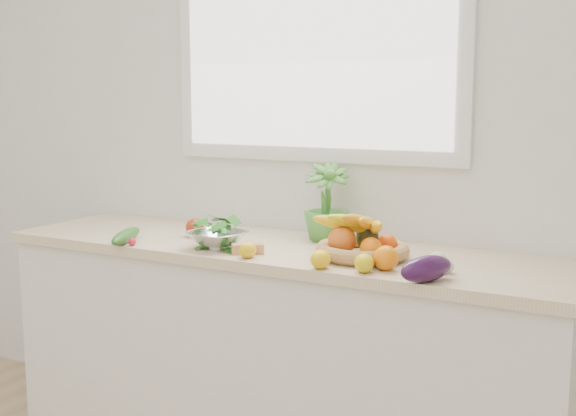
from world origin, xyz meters
The scene contains 20 objects.
back_wall centered at (0.00, 2.25, 1.35)m, with size 4.50×0.02×2.70m, color white.
counter_cabinet centered at (0.00, 1.95, 0.43)m, with size 2.20×0.58×0.86m, color silver.
countertop centered at (0.00, 1.95, 0.88)m, with size 2.24×0.62×0.04m, color beige.
window_frame centered at (0.00, 2.23, 1.75)m, with size 1.30×0.03×1.10m, color white.
window_pane centered at (0.00, 2.21, 1.75)m, with size 1.18×0.01×0.98m, color white.
orange_loose centered at (0.51, 1.76, 0.94)m, with size 0.08×0.08×0.08m, color orange.
lemon_a centered at (0.31, 1.68, 0.93)m, with size 0.06×0.08×0.06m, color yellow.
lemon_b centered at (0.01, 1.70, 0.93)m, with size 0.06×0.07×0.06m, color #EAB40C.
lemon_c centered at (0.46, 1.70, 0.93)m, with size 0.06×0.08×0.06m, color #DCC10B.
apple centered at (-0.38, 1.93, 0.94)m, with size 0.08×0.08×0.08m, color #A9290D.
ginger centered at (-0.02, 1.76, 0.92)m, with size 0.11×0.05×0.04m, color tan.
garlic_a centered at (0.69, 1.82, 0.92)m, with size 0.05×0.05×0.05m, color silver.
garlic_b centered at (0.63, 1.92, 0.92)m, with size 0.05×0.05×0.05m, color beige.
garlic_c centered at (0.45, 1.85, 0.92)m, with size 0.05×0.05×0.04m, color beige.
eggplant centered at (0.67, 1.68, 0.94)m, with size 0.08×0.20×0.08m, color #2E0F38.
cucumber centered at (-0.55, 1.71, 0.93)m, with size 0.05×0.28×0.05m, color #1B5318.
radish centered at (-0.48, 1.67, 0.92)m, with size 0.03×0.03×0.03m, color red.
potted_herb centered at (0.12, 2.12, 1.05)m, with size 0.18×0.18×0.32m, color #448A32.
fruit_basket centered at (0.36, 1.90, 0.95)m, with size 0.38×0.38×0.18m.
colander_with_spinach centered at (-0.17, 1.78, 0.96)m, with size 0.24×0.24×0.11m.
Camera 1 is at (1.33, -0.41, 1.46)m, focal length 45.00 mm.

